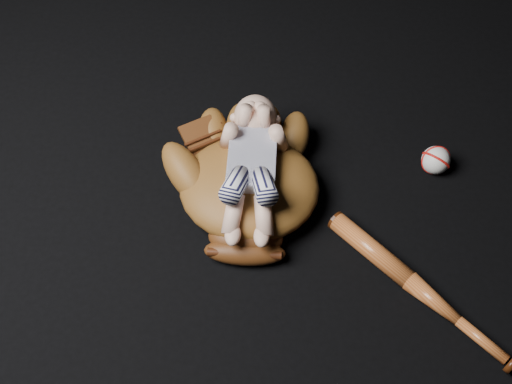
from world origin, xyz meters
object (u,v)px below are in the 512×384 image
Objects in this scene: baseball_glove at (249,183)px; baseball_bat at (419,289)px; newborn_baby at (251,168)px; baseball at (436,160)px.

baseball_bat is (0.33, -0.23, -0.05)m from baseball_glove.
baseball_glove is at bearing 164.63° from newborn_baby.
baseball_glove is 0.41m from baseball_bat.
baseball_glove is at bearing -168.88° from baseball.
baseball_glove is 6.61× the size of baseball.
baseball reaches higher than baseball_bat.
newborn_baby is at bearing -15.10° from baseball_glove.
baseball_glove is 0.95× the size of baseball_bat.
baseball_bat is at bearing -30.46° from baseball_glove.
newborn_baby reaches higher than baseball.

